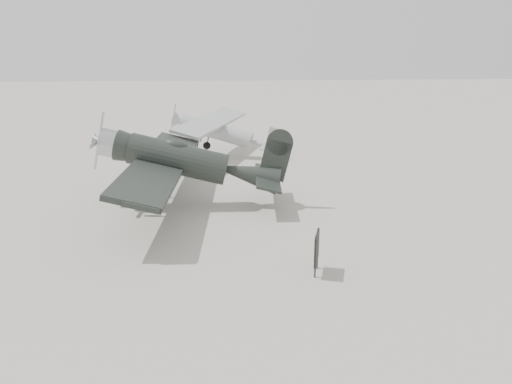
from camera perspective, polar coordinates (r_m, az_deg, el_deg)
ground at (r=18.04m, az=3.76°, el=-6.46°), size 160.00×160.00×0.00m
lowwing_monoplane at (r=22.24m, az=-7.87°, el=3.45°), size 8.52×11.88×3.84m
highwing_monoplane at (r=31.97m, az=-4.07°, el=7.20°), size 7.20×10.01×2.85m
sign_board at (r=15.98m, az=6.95°, el=-6.42°), size 0.34×0.96×1.42m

